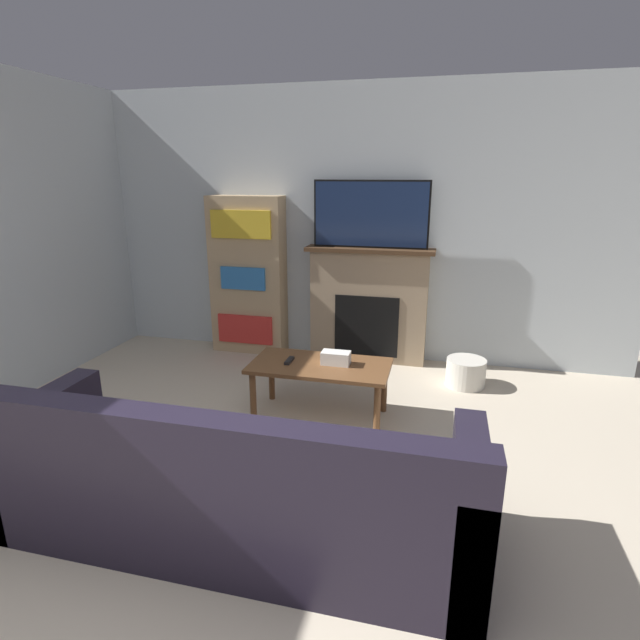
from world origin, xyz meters
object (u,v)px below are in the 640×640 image
fireplace (368,305)px  tv (371,214)px  coffee_table (320,371)px  couch (231,488)px  storage_basket (466,372)px  bookshelf (248,276)px

fireplace → tv: (0.00, -0.02, 0.90)m
fireplace → tv: size_ratio=1.13×
coffee_table → tv: bearing=82.9°
tv → couch: bearing=-96.0°
tv → couch: (-0.29, -2.78, -1.20)m
fireplace → storage_basket: 1.17m
bookshelf → storage_basket: size_ratio=4.68×
tv → coffee_table: bearing=-97.1°
fireplace → couch: (-0.29, -2.80, -0.30)m
tv → bookshelf: size_ratio=0.68×
couch → bookshelf: size_ratio=1.53×
fireplace → tv: 0.90m
fireplace → bookshelf: bearing=-179.0°
bookshelf → storage_basket: bearing=-10.9°
bookshelf → coffee_table: bearing=-50.2°
fireplace → bookshelf: (-1.29, -0.02, 0.24)m
tv → coffee_table: size_ratio=1.04×
fireplace → coffee_table: 1.39m
storage_basket → couch: bearing=-118.4°
tv → bookshelf: 1.45m
coffee_table → storage_basket: (1.14, 0.91, -0.26)m
tv → coffee_table: (-0.17, -1.35, -1.10)m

